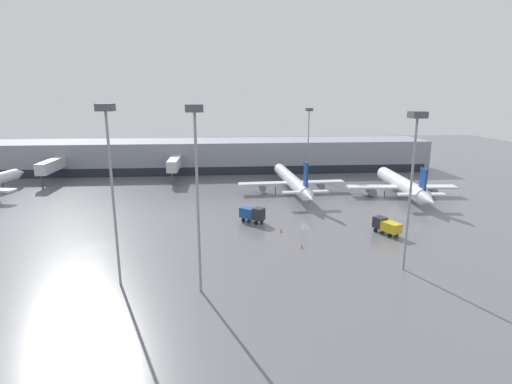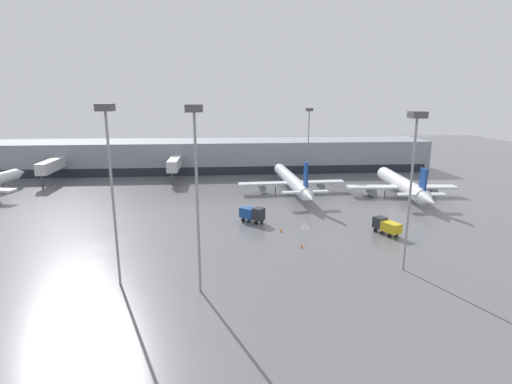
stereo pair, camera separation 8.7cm
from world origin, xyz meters
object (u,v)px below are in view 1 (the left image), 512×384
at_px(parked_jet_0, 402,185).
at_px(service_truck_1, 252,213).
at_px(service_truck_0, 387,225).
at_px(apron_light_mast_4, 196,150).
at_px(apron_light_mast_1, 309,123).
at_px(traffic_cone_1, 281,230).
at_px(parked_jet_2, 292,181).
at_px(apron_light_mast_0, 109,148).
at_px(traffic_cone_0, 302,246).
at_px(apron_light_mast_2, 415,149).

distance_m(parked_jet_0, service_truck_1, 38.60).
xyz_separation_m(service_truck_0, apron_light_mast_4, (-29.29, -17.18, 14.96)).
bearing_deg(apron_light_mast_1, parked_jet_0, -53.82).
xyz_separation_m(parked_jet_0, traffic_cone_1, (-30.62, -22.07, -2.24)).
distance_m(traffic_cone_1, apron_light_mast_4, 28.17).
bearing_deg(parked_jet_2, apron_light_mast_4, 155.43).
bearing_deg(apron_light_mast_0, traffic_cone_0, 22.09).
bearing_deg(parked_jet_0, parked_jet_2, 81.87).
xyz_separation_m(traffic_cone_0, apron_light_mast_0, (-24.07, -9.77, 16.14)).
xyz_separation_m(traffic_cone_0, apron_light_mast_4, (-14.33, -12.32, 16.12)).
relative_size(parked_jet_0, apron_light_mast_0, 1.56).
relative_size(service_truck_1, apron_light_mast_1, 0.25).
height_order(apron_light_mast_2, apron_light_mast_4, apron_light_mast_4).
height_order(service_truck_0, service_truck_1, service_truck_1).
relative_size(parked_jet_0, apron_light_mast_1, 1.76).
xyz_separation_m(parked_jet_2, apron_light_mast_0, (-28.46, -44.43, 13.69)).
bearing_deg(apron_light_mast_0, service_truck_1, 52.19).
xyz_separation_m(traffic_cone_0, apron_light_mast_1, (11.83, 52.22, 14.46)).
xyz_separation_m(parked_jet_2, apron_light_mast_1, (7.44, 17.56, 12.00)).
relative_size(parked_jet_2, apron_light_mast_4, 1.71).
bearing_deg(apron_light_mast_2, apron_light_mast_4, -171.86).
xyz_separation_m(parked_jet_2, service_truck_1, (-10.79, -21.65, -1.15)).
height_order(parked_jet_0, apron_light_mast_4, apron_light_mast_4).
height_order(parked_jet_2, service_truck_1, parked_jet_2).
bearing_deg(parked_jet_0, apron_light_mast_0, 130.90).
distance_m(apron_light_mast_1, apron_light_mast_2, 60.81).
bearing_deg(apron_light_mast_2, service_truck_1, 130.07).
bearing_deg(service_truck_0, parked_jet_2, -6.14).
height_order(service_truck_0, apron_light_mast_4, apron_light_mast_4).
bearing_deg(traffic_cone_1, service_truck_0, -8.04).
xyz_separation_m(service_truck_1, apron_light_mast_0, (-17.67, -22.78, 14.84)).
relative_size(parked_jet_0, apron_light_mast_4, 1.56).
xyz_separation_m(parked_jet_0, service_truck_1, (-34.96, -16.34, -0.95)).
bearing_deg(apron_light_mast_4, service_truck_0, 30.40).
bearing_deg(apron_light_mast_2, traffic_cone_0, 143.87).
bearing_deg(apron_light_mast_1, service_truck_1, -114.93).
bearing_deg(service_truck_0, traffic_cone_1, 56.28).
bearing_deg(parked_jet_0, service_truck_1, 119.33).
height_order(apron_light_mast_0, apron_light_mast_2, apron_light_mast_0).
bearing_deg(apron_light_mast_1, traffic_cone_1, -107.17).
height_order(parked_jet_2, traffic_cone_0, parked_jet_2).
height_order(apron_light_mast_1, apron_light_mast_2, apron_light_mast_2).
distance_m(service_truck_1, apron_light_mast_4, 30.39).
xyz_separation_m(service_truck_0, apron_light_mast_0, (-39.03, -14.64, 14.99)).
height_order(parked_jet_2, traffic_cone_1, parked_jet_2).
bearing_deg(service_truck_1, parked_jet_2, 104.23).
xyz_separation_m(parked_jet_0, apron_light_mast_4, (-42.89, -41.66, 13.86)).
distance_m(traffic_cone_0, apron_light_mast_4, 24.84).
height_order(apron_light_mast_0, apron_light_mast_1, apron_light_mast_0).
height_order(service_truck_1, traffic_cone_0, service_truck_1).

